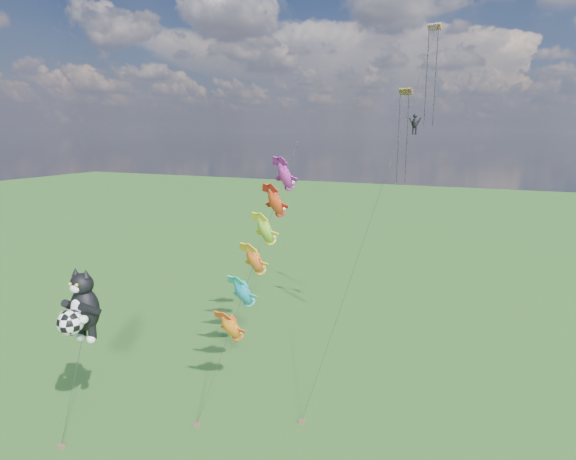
% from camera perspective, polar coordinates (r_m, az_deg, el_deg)
% --- Properties ---
extents(ground, '(300.00, 300.00, 0.00)m').
position_cam_1_polar(ground, '(39.69, -24.20, -17.32)').
color(ground, '#134010').
extents(cat_kite_rig, '(2.17, 4.02, 10.32)m').
position_cam_1_polar(cat_kite_rig, '(32.61, -23.38, -8.51)').
color(cat_kite_rig, brown).
rests_on(cat_kite_rig, ground).
extents(fish_windsock_rig, '(1.17, 15.97, 17.74)m').
position_cam_1_polar(fish_windsock_rig, '(36.71, -3.30, -1.90)').
color(fish_windsock_rig, brown).
rests_on(fish_windsock_rig, ground).
extents(parafoil_rig, '(5.42, 17.01, 27.06)m').
position_cam_1_polar(parafoil_rig, '(40.82, 14.65, 12.96)').
color(parafoil_rig, brown).
rests_on(parafoil_rig, ground).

